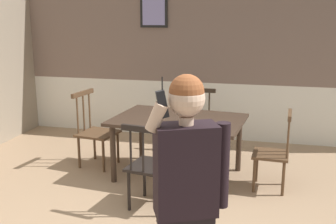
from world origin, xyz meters
TOP-DOWN VIEW (x-y plane):
  - room_back_partition at (-0.00, 3.37)m, footprint 6.50×0.17m
  - dining_table at (-0.13, 1.56)m, footprint 1.70×1.24m
  - chair_near_window at (1.05, 1.45)m, footprint 0.43×0.43m
  - chair_by_doorway at (-1.31, 1.68)m, footprint 0.55×0.55m
  - chair_at_table_head at (-0.23, 0.63)m, footprint 0.54×0.54m
  - chair_opposite_corner at (-0.04, 2.49)m, footprint 0.47×0.47m
  - person_figure at (0.47, -0.96)m, footprint 0.49×0.35m

SIDE VIEW (x-z plane):
  - chair_near_window at x=1.05m, z-range -0.02..0.93m
  - chair_opposite_corner at x=-0.04m, z-range -0.02..0.95m
  - chair_at_table_head at x=-0.23m, z-range 0.00..0.96m
  - chair_by_doorway at x=-1.31m, z-range -0.02..1.01m
  - dining_table at x=-0.13m, z-range 0.30..1.07m
  - person_figure at x=0.47m, z-range 0.13..1.84m
  - room_back_partition at x=0.00m, z-range -0.05..2.75m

